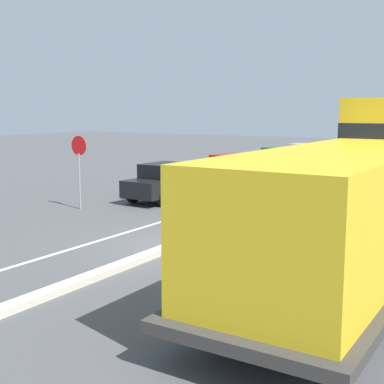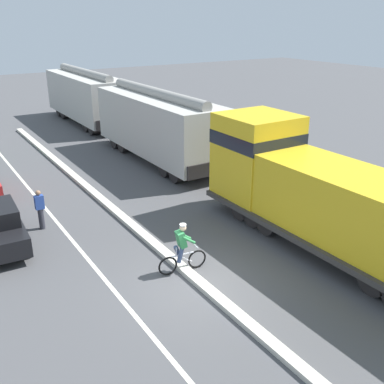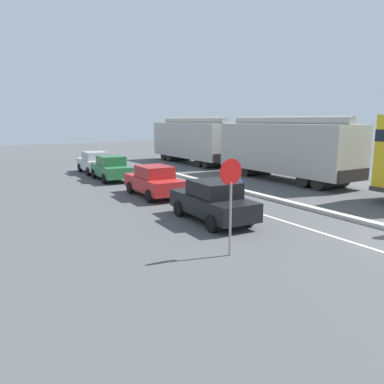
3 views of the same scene
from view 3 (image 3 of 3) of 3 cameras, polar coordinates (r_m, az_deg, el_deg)
median_curb at (r=18.08m, az=15.68°, el=-1.87°), size 0.36×36.00×0.16m
lane_stripe at (r=16.45m, az=9.94°, el=-3.14°), size 0.14×36.00×0.01m
hopper_car_lead at (r=25.62m, az=13.98°, el=6.39°), size 2.90×10.60×4.18m
hopper_car_middle at (r=34.74m, az=0.15°, el=7.81°), size 2.90×10.60×4.18m
parked_car_black at (r=14.77m, az=3.13°, el=-1.37°), size 1.98×4.27×1.62m
parked_car_red at (r=19.68m, az=-5.86°, el=1.68°), size 1.93×4.25×1.62m
parked_car_green at (r=25.50m, az=-12.28°, el=3.60°), size 1.96×4.27×1.62m
parked_car_silver at (r=29.20m, az=-14.61°, el=4.39°), size 1.92×4.24×1.62m
stop_sign at (r=10.79m, az=5.91°, el=0.55°), size 0.76×0.08×2.88m
pedestrian_by_cars at (r=16.28m, az=7.01°, el=-0.17°), size 0.34×0.22×1.62m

